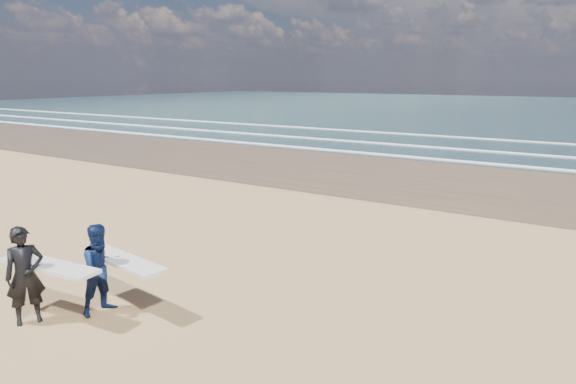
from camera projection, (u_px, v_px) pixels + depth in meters
The scene contains 2 objects.
surfer_near at pixel (28, 274), 9.40m from camera, with size 2.24×1.11×1.84m.
surfer_far at pixel (103, 268), 9.83m from camera, with size 2.25×1.22×1.77m.
Camera 1 is at (9.61, -4.94, 4.48)m, focal length 32.00 mm.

